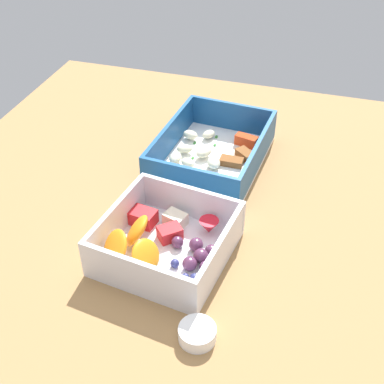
# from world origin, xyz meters

# --- Properties ---
(table_surface) EXTENTS (0.80, 0.80, 0.02)m
(table_surface) POSITION_xyz_m (0.00, 0.00, 0.01)
(table_surface) COLOR #9E7547
(table_surface) RESTS_ON ground
(pasta_container) EXTENTS (0.21, 0.16, 0.05)m
(pasta_container) POSITION_xyz_m (-0.12, -0.01, 0.04)
(pasta_container) COLOR white
(pasta_container) RESTS_ON table_surface
(fruit_bowl) EXTENTS (0.17, 0.17, 0.05)m
(fruit_bowl) POSITION_xyz_m (0.09, -0.01, 0.04)
(fruit_bowl) COLOR white
(fruit_bowl) RESTS_ON table_surface
(paper_cup_liner) EXTENTS (0.04, 0.04, 0.02)m
(paper_cup_liner) POSITION_xyz_m (0.20, 0.06, 0.03)
(paper_cup_liner) COLOR white
(paper_cup_liner) RESTS_ON table_surface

